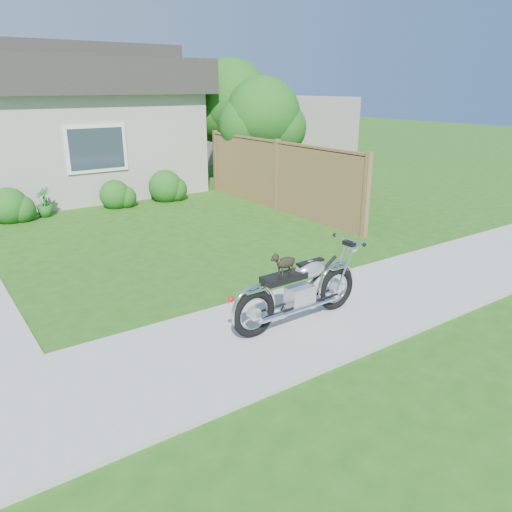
{
  "coord_description": "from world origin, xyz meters",
  "views": [
    {
      "loc": [
        -1.89,
        -4.96,
        3.24
      ],
      "look_at": [
        2.28,
        1.0,
        0.75
      ],
      "focal_mm": 35.0,
      "sensor_mm": 36.0,
      "label": 1
    }
  ],
  "objects_px": {
    "tree_far": "(235,104)",
    "potted_plant_right": "(44,202)",
    "fence": "(277,175)",
    "motorcycle_with_dog": "(300,289)",
    "tree_near": "(268,119)"
  },
  "relations": [
    {
      "from": "potted_plant_right",
      "to": "motorcycle_with_dog",
      "type": "bearing_deg",
      "value": -80.27
    },
    {
      "from": "tree_far",
      "to": "potted_plant_right",
      "type": "distance_m",
      "value": 7.15
    },
    {
      "from": "fence",
      "to": "tree_far",
      "type": "distance_m",
      "value": 4.52
    },
    {
      "from": "potted_plant_right",
      "to": "motorcycle_with_dog",
      "type": "distance_m",
      "value": 8.69
    },
    {
      "from": "tree_near",
      "to": "tree_far",
      "type": "xyz_separation_m",
      "value": [
        -0.02,
        1.84,
        0.38
      ]
    },
    {
      "from": "potted_plant_right",
      "to": "tree_far",
      "type": "bearing_deg",
      "value": 10.15
    },
    {
      "from": "potted_plant_right",
      "to": "motorcycle_with_dog",
      "type": "height_order",
      "value": "motorcycle_with_dog"
    },
    {
      "from": "tree_near",
      "to": "tree_far",
      "type": "distance_m",
      "value": 1.88
    },
    {
      "from": "tree_near",
      "to": "tree_far",
      "type": "relative_size",
      "value": 0.86
    },
    {
      "from": "fence",
      "to": "potted_plant_right",
      "type": "relative_size",
      "value": 8.83
    },
    {
      "from": "tree_far",
      "to": "motorcycle_with_dog",
      "type": "height_order",
      "value": "tree_far"
    },
    {
      "from": "fence",
      "to": "potted_plant_right",
      "type": "xyz_separation_m",
      "value": [
        -5.44,
        2.8,
        -0.57
      ]
    },
    {
      "from": "fence",
      "to": "potted_plant_right",
      "type": "distance_m",
      "value": 6.14
    },
    {
      "from": "fence",
      "to": "tree_far",
      "type": "xyz_separation_m",
      "value": [
        1.24,
        4.0,
        1.7
      ]
    },
    {
      "from": "fence",
      "to": "motorcycle_with_dog",
      "type": "bearing_deg",
      "value": -124.53
    }
  ]
}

